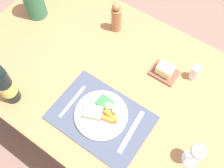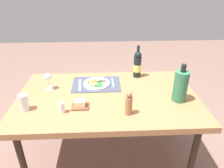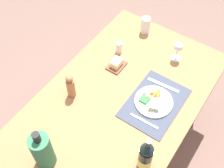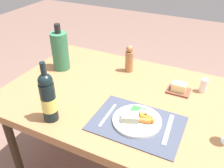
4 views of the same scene
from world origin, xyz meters
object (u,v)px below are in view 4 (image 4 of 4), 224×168
object	(u,v)px
knife	(168,129)
wine_bottle	(48,98)
dining_table	(133,105)
pepper_mill	(129,59)
cooler_bottle	(60,51)
fork	(108,115)
salt_shaker	(204,86)
butter_dish	(179,88)
dinner_plate	(137,119)

from	to	relation	value
knife	wine_bottle	distance (m)	0.59
dining_table	wine_bottle	distance (m)	0.50
pepper_mill	cooler_bottle	world-z (taller)	cooler_bottle
cooler_bottle	fork	bearing A→B (deg)	-31.73
pepper_mill	salt_shaker	size ratio (longest dim) A/B	2.15
dining_table	cooler_bottle	size ratio (longest dim) A/B	4.82
butter_dish	pepper_mill	bearing A→B (deg)	164.04
dining_table	butter_dish	size ratio (longest dim) A/B	11.61
knife	cooler_bottle	world-z (taller)	cooler_bottle
knife	salt_shaker	bearing A→B (deg)	72.60
dinner_plate	salt_shaker	bearing A→B (deg)	59.56
wine_bottle	salt_shaker	distance (m)	0.87
knife	pepper_mill	distance (m)	0.60
dining_table	dinner_plate	size ratio (longest dim) A/B	6.27
pepper_mill	wine_bottle	world-z (taller)	wine_bottle
dining_table	cooler_bottle	distance (m)	0.61
dinner_plate	knife	xyz separation A→B (m)	(0.15, 0.01, -0.01)
dining_table	salt_shaker	xyz separation A→B (m)	(0.34, 0.23, 0.10)
pepper_mill	wine_bottle	distance (m)	0.65
cooler_bottle	butter_dish	bearing A→B (deg)	4.62
dining_table	salt_shaker	size ratio (longest dim) A/B	17.59
knife	pepper_mill	size ratio (longest dim) A/B	1.18
dining_table	wine_bottle	bearing A→B (deg)	-130.52
pepper_mill	cooler_bottle	size ratio (longest dim) A/B	0.59
pepper_mill	butter_dish	bearing A→B (deg)	-15.96
butter_dish	salt_shaker	xyz separation A→B (m)	(0.13, 0.06, 0.02)
dinner_plate	salt_shaker	xyz separation A→B (m)	(0.25, 0.42, 0.02)
pepper_mill	wine_bottle	xyz separation A→B (m)	(-0.16, -0.63, 0.04)
fork	knife	world-z (taller)	same
dinner_plate	wine_bottle	bearing A→B (deg)	-157.53
knife	fork	bearing A→B (deg)	-178.35
dinner_plate	wine_bottle	world-z (taller)	wine_bottle
knife	butter_dish	distance (m)	0.35
dining_table	cooler_bottle	world-z (taller)	cooler_bottle
cooler_bottle	knife	bearing A→B (deg)	-19.21
pepper_mill	wine_bottle	bearing A→B (deg)	-104.21
butter_dish	salt_shaker	distance (m)	0.14
fork	cooler_bottle	world-z (taller)	cooler_bottle
knife	pepper_mill	bearing A→B (deg)	126.38
cooler_bottle	wine_bottle	bearing A→B (deg)	-59.65
knife	wine_bottle	size ratio (longest dim) A/B	0.69
dining_table	dinner_plate	bearing A→B (deg)	-63.72
knife	salt_shaker	size ratio (longest dim) A/B	2.54
dining_table	pepper_mill	size ratio (longest dim) A/B	8.17
dinner_plate	fork	distance (m)	0.15
dinner_plate	pepper_mill	size ratio (longest dim) A/B	1.30
dinner_plate	salt_shaker	size ratio (longest dim) A/B	2.80
dining_table	dinner_plate	world-z (taller)	dinner_plate
cooler_bottle	butter_dish	size ratio (longest dim) A/B	2.41
dining_table	butter_dish	distance (m)	0.28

